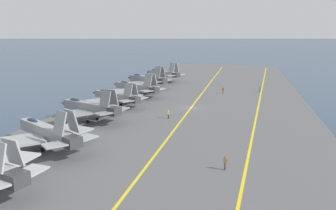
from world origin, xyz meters
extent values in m
plane|color=#2D425B|center=(0.00, 0.00, 0.00)|extent=(2000.00, 2000.00, 0.00)
cube|color=#565659|center=(0.00, 0.00, 0.20)|extent=(217.49, 51.76, 0.40)
cube|color=yellow|center=(0.00, -14.23, 0.40)|extent=(195.35, 12.99, 0.01)
cube|color=yellow|center=(0.00, 0.00, 0.40)|extent=(195.74, 0.36, 0.01)
cube|color=#38383A|center=(-48.14, 9.36, 3.02)|extent=(2.41, 2.44, 1.41)
cube|color=#A8AAAF|center=(-42.55, 14.63, 2.48)|extent=(6.07, 5.59, 0.28)
cube|color=#A8AAAF|center=(-46.91, 10.33, 5.27)|extent=(1.54, 2.44, 2.81)
cube|color=#A8AAAF|center=(-45.87, 9.13, 3.02)|extent=(3.09, 2.64, 0.20)
cube|color=#93999E|center=(-31.93, 16.17, 2.91)|extent=(8.01, 11.51, 1.67)
cone|color=#5B5E60|center=(-28.10, 22.35, 2.91)|extent=(2.59, 2.85, 1.58)
cube|color=#38383A|center=(-35.85, 9.84, 2.91)|extent=(2.70, 2.74, 1.42)
ellipsoid|color=#232D38|center=(-29.92, 19.40, 3.70)|extent=(2.38, 3.07, 0.92)
cube|color=#93999E|center=(-35.08, 17.62, 2.36)|extent=(7.52, 7.52, 0.28)
cube|color=#93999E|center=(-29.22, 13.99, 2.36)|extent=(6.62, 6.75, 0.28)
cube|color=#93999E|center=(-35.88, 11.46, 5.32)|extent=(2.06, 2.52, 3.11)
cube|color=#93999E|center=(-34.39, 10.53, 5.32)|extent=(2.06, 2.52, 3.11)
cube|color=#93999E|center=(-37.48, 11.45, 2.91)|extent=(3.67, 3.63, 0.20)
cube|color=#93999E|center=(-33.68, 9.10, 2.91)|extent=(3.48, 3.24, 0.20)
cylinder|color=#B2B2B7|center=(-29.48, 20.12, 1.24)|extent=(0.16, 0.16, 1.67)
cylinder|color=black|center=(-29.48, 20.12, 0.70)|extent=(0.50, 0.63, 0.60)
cylinder|color=#B2B2B7|center=(-33.59, 15.71, 1.24)|extent=(0.16, 0.16, 1.67)
cylinder|color=black|center=(-33.59, 15.71, 0.70)|extent=(0.50, 0.63, 0.60)
cylinder|color=#B2B2B7|center=(-31.60, 14.47, 1.24)|extent=(0.16, 0.16, 1.67)
cylinder|color=black|center=(-31.60, 14.47, 0.70)|extent=(0.50, 0.63, 0.60)
cube|color=gray|center=(-15.91, 17.05, 3.10)|extent=(5.89, 11.18, 1.73)
cone|color=#5B5E60|center=(-13.42, 23.16, 3.10)|extent=(2.33, 2.61, 1.64)
cube|color=#38383A|center=(-18.46, 10.79, 3.10)|extent=(2.54, 2.46, 1.47)
ellipsoid|color=#232D38|center=(-14.61, 20.25, 3.92)|extent=(1.92, 2.92, 0.95)
cube|color=gray|center=(-19.07, 17.92, 2.54)|extent=(6.75, 6.78, 0.28)
cube|color=gray|center=(-13.05, 15.46, 2.54)|extent=(5.42, 5.54, 0.28)
cube|color=gray|center=(-18.84, 12.27, 5.39)|extent=(1.63, 2.33, 2.82)
cube|color=gray|center=(-17.16, 11.58, 5.39)|extent=(1.63, 2.33, 2.82)
cube|color=gray|center=(-20.39, 12.07, 3.10)|extent=(3.52, 3.31, 0.20)
cube|color=gray|center=(-16.19, 10.36, 3.10)|extent=(3.19, 2.69, 0.20)
cylinder|color=#B2B2B7|center=(-14.32, 20.96, 1.32)|extent=(0.16, 0.16, 1.84)
cylinder|color=black|center=(-14.32, 20.96, 0.70)|extent=(0.43, 0.64, 0.60)
cylinder|color=#B2B2B7|center=(-17.47, 16.44, 1.32)|extent=(0.16, 0.16, 1.84)
cylinder|color=black|center=(-17.47, 16.44, 0.70)|extent=(0.43, 0.64, 0.60)
cylinder|color=#B2B2B7|center=(-15.23, 15.52, 1.32)|extent=(0.16, 0.16, 1.84)
cylinder|color=black|center=(-15.23, 15.52, 0.70)|extent=(0.43, 0.64, 0.60)
cube|color=gray|center=(-1.80, 17.31, 2.69)|extent=(6.82, 10.88, 1.52)
cone|color=#5B5E60|center=(1.38, 23.21, 2.69)|extent=(2.31, 2.61, 1.45)
cube|color=#38383A|center=(-5.06, 11.27, 2.69)|extent=(2.43, 2.48, 1.29)
ellipsoid|color=#232D38|center=(-0.13, 20.39, 3.41)|extent=(2.07, 2.87, 0.84)
cube|color=gray|center=(-5.29, 18.74, 2.19)|extent=(7.78, 7.72, 0.28)
cube|color=gray|center=(1.32, 15.18, 2.19)|extent=(7.03, 6.32, 0.28)
cube|color=gray|center=(-5.17, 12.74, 4.77)|extent=(1.77, 2.32, 2.61)
cube|color=gray|center=(-3.76, 11.98, 4.77)|extent=(1.77, 2.32, 2.61)
cube|color=gray|center=(-6.74, 12.70, 2.69)|extent=(3.55, 3.45, 0.20)
cube|color=gray|center=(-2.93, 10.65, 2.69)|extent=(3.34, 2.95, 0.20)
cylinder|color=#B2B2B7|center=(0.24, 21.08, 1.16)|extent=(0.16, 0.16, 1.53)
cylinder|color=black|center=(0.24, 21.08, 0.70)|extent=(0.48, 0.63, 0.60)
cylinder|color=#B2B2B7|center=(-3.29, 16.78, 1.16)|extent=(0.16, 0.16, 1.53)
cylinder|color=black|center=(-3.29, 16.78, 0.70)|extent=(0.48, 0.63, 0.60)
cylinder|color=#B2B2B7|center=(-1.42, 15.77, 1.16)|extent=(0.16, 0.16, 1.53)
cylinder|color=black|center=(-1.42, 15.77, 0.70)|extent=(0.48, 0.63, 0.60)
cube|color=gray|center=(11.52, 16.85, 2.79)|extent=(7.71, 11.65, 1.59)
cone|color=#5B5E60|center=(15.21, 23.15, 2.79)|extent=(2.50, 2.81, 1.51)
cube|color=#38383A|center=(7.75, 10.40, 2.79)|extent=(2.60, 2.68, 1.35)
ellipsoid|color=#232D38|center=(13.45, 20.15, 3.54)|extent=(2.30, 3.08, 0.87)
cube|color=gray|center=(8.06, 18.38, 2.27)|extent=(8.04, 8.03, 0.28)
cube|color=gray|center=(14.56, 14.59, 2.27)|extent=(7.22, 6.88, 0.28)
cube|color=gray|center=(7.72, 11.99, 5.16)|extent=(2.03, 2.54, 3.11)
cube|color=gray|center=(9.16, 11.15, 5.16)|extent=(2.03, 2.54, 3.11)
cube|color=gray|center=(6.12, 11.95, 2.79)|extent=(3.67, 3.62, 0.20)
cube|color=gray|center=(9.90, 9.73, 2.79)|extent=(3.45, 3.20, 0.20)
cylinder|color=#B2B2B7|center=(13.88, 20.88, 1.20)|extent=(0.16, 0.16, 1.59)
cylinder|color=black|center=(13.88, 20.88, 0.70)|extent=(0.49, 0.63, 0.60)
cylinder|color=#B2B2B7|center=(9.92, 16.31, 1.20)|extent=(0.16, 0.16, 1.59)
cylinder|color=black|center=(9.92, 16.31, 0.70)|extent=(0.49, 0.63, 0.60)
cylinder|color=#B2B2B7|center=(11.84, 15.19, 1.20)|extent=(0.16, 0.16, 1.59)
cylinder|color=black|center=(11.84, 15.19, 0.70)|extent=(0.49, 0.63, 0.60)
cube|color=gray|center=(26.47, 18.04, 2.89)|extent=(6.56, 10.97, 1.86)
cone|color=#5B5E60|center=(29.31, 23.94, 2.89)|extent=(2.52, 2.69, 1.77)
cube|color=#38383A|center=(23.57, 11.99, 2.89)|extent=(2.72, 2.57, 1.58)
ellipsoid|color=#232D38|center=(27.96, 21.13, 3.77)|extent=(2.11, 2.92, 1.02)
cube|color=gray|center=(23.14, 19.21, 2.28)|extent=(7.09, 7.05, 0.28)
cube|color=gray|center=(29.48, 16.17, 2.28)|extent=(6.05, 5.82, 0.28)
cube|color=gray|center=(23.22, 13.51, 5.43)|extent=(1.80, 2.35, 3.19)
cube|color=gray|center=(24.98, 12.67, 5.43)|extent=(1.80, 2.35, 3.19)
cube|color=gray|center=(21.67, 13.41, 2.89)|extent=(3.52, 3.37, 0.20)
cube|color=gray|center=(25.87, 11.39, 2.89)|extent=(3.27, 2.81, 0.20)
cylinder|color=#B2B2B7|center=(28.29, 21.81, 1.18)|extent=(0.16, 0.16, 1.56)
cylinder|color=black|center=(28.29, 21.81, 0.70)|extent=(0.46, 0.64, 0.60)
cylinder|color=#B2B2B7|center=(24.80, 17.57, 1.18)|extent=(0.16, 0.16, 1.56)
cylinder|color=black|center=(24.80, 17.57, 0.70)|extent=(0.46, 0.64, 0.60)
cylinder|color=#B2B2B7|center=(27.15, 16.44, 1.18)|extent=(0.16, 0.16, 1.56)
cylinder|color=black|center=(27.15, 16.44, 0.70)|extent=(0.46, 0.64, 0.60)
cube|color=#93999E|center=(40.73, 16.47, 3.11)|extent=(7.56, 10.72, 1.65)
cone|color=#5B5E60|center=(44.31, 22.19, 3.11)|extent=(2.50, 2.69, 1.57)
cube|color=#38383A|center=(37.06, 10.62, 3.11)|extent=(2.61, 2.60, 1.40)
ellipsoid|color=#232D38|center=(42.60, 19.46, 3.89)|extent=(2.27, 2.88, 0.91)
cube|color=#93999E|center=(37.73, 17.88, 2.57)|extent=(7.03, 7.03, 0.28)
cube|color=#93999E|center=(43.30, 14.39, 2.57)|extent=(6.23, 6.30, 0.28)
cube|color=#93999E|center=(36.99, 12.14, 5.53)|extent=(1.98, 2.37, 3.14)
cube|color=#93999E|center=(38.46, 11.22, 5.53)|extent=(1.98, 2.37, 3.14)
cube|color=#93999E|center=(35.42, 12.20, 3.11)|extent=(3.55, 3.51, 0.20)
cube|color=#93999E|center=(39.20, 9.83, 3.11)|extent=(3.42, 3.09, 0.20)
cylinder|color=#B2B2B7|center=(43.02, 20.12, 1.34)|extent=(0.16, 0.16, 1.88)
cylinder|color=black|center=(43.02, 20.12, 0.70)|extent=(0.50, 0.63, 0.60)
cylinder|color=#B2B2B7|center=(39.12, 16.08, 1.34)|extent=(0.16, 0.16, 1.88)
cylinder|color=black|center=(39.12, 16.08, 0.70)|extent=(0.50, 0.63, 0.60)
cylinder|color=#B2B2B7|center=(41.08, 14.86, 1.34)|extent=(0.16, 0.16, 1.88)
cylinder|color=black|center=(41.08, 14.86, 0.70)|extent=(0.50, 0.63, 0.60)
cylinder|color=#4C473D|center=(-34.92, -9.59, 0.84)|extent=(0.24, 0.24, 0.88)
cube|color=brown|center=(-34.92, -9.59, 1.57)|extent=(0.35, 0.43, 0.58)
sphere|color=#9E7051|center=(-34.92, -9.59, 1.99)|extent=(0.22, 0.22, 0.22)
sphere|color=brown|center=(-34.92, -9.59, 2.05)|extent=(0.24, 0.24, 0.24)
cylinder|color=#4C473D|center=(20.47, -5.63, 0.81)|extent=(0.24, 0.24, 0.82)
cube|color=red|center=(20.47, -5.63, 1.52)|extent=(0.41, 0.46, 0.61)
sphere|color=#9E7051|center=(20.47, -5.63, 1.96)|extent=(0.22, 0.22, 0.22)
sphere|color=red|center=(20.47, -5.63, 2.02)|extent=(0.24, 0.24, 0.24)
cylinder|color=#232328|center=(-10.86, 2.70, 0.81)|extent=(0.24, 0.24, 0.82)
cube|color=yellow|center=(-10.86, 2.70, 1.50)|extent=(0.42, 0.33, 0.56)
sphere|color=beige|center=(-10.86, 2.70, 1.91)|extent=(0.22, 0.22, 0.22)
sphere|color=yellow|center=(-10.86, 2.70, 1.97)|extent=(0.24, 0.24, 0.24)
cylinder|color=#4C473D|center=(25.08, -15.44, 0.80)|extent=(0.24, 0.24, 0.80)
cube|color=green|center=(25.08, -15.44, 1.50)|extent=(0.34, 0.43, 0.59)
sphere|color=beige|center=(25.08, -15.44, 1.92)|extent=(0.22, 0.22, 0.22)
sphere|color=green|center=(25.08, -15.44, 1.98)|extent=(0.24, 0.24, 0.24)
camera|label=1|loc=(-75.89, -11.62, 16.66)|focal=38.00mm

